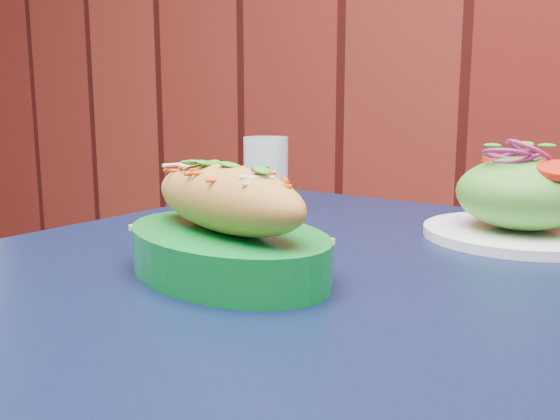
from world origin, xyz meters
The scene contains 4 objects.
cafe_table centered at (0.25, 1.77, 0.66)m, with size 0.83×0.83×0.75m.
banh_mi_basket centered at (0.18, 1.66, 0.80)m, with size 0.29×0.24×0.12m.
salad_plate centered at (0.38, 1.99, 0.80)m, with size 0.24×0.24×0.12m.
water_glass centered at (0.00, 1.98, 0.81)m, with size 0.07×0.07×0.11m, color silver.
Camera 1 is at (0.56, 1.19, 0.93)m, focal length 40.00 mm.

